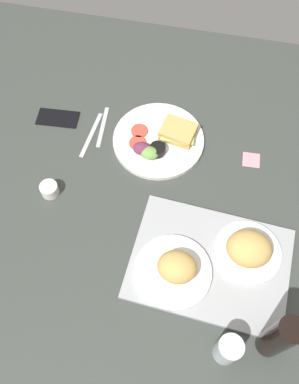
{
  "coord_description": "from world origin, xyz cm",
  "views": [
    {
      "loc": [
        -10.12,
        61.9,
        116.53
      ],
      "look_at": [
        2.0,
        3.0,
        4.0
      ],
      "focal_mm": 39.07,
      "sensor_mm": 36.0,
      "label": 1
    }
  ],
  "objects_px": {
    "plate_with_salad": "(160,140)",
    "soda_bottle": "(279,337)",
    "espresso_cup": "(49,189)",
    "fork": "(103,127)",
    "bread_plate_far": "(175,269)",
    "bread_plate_near": "(249,250)",
    "cell_phone": "(58,118)",
    "sticky_note": "(251,160)",
    "serving_tray": "(210,263)",
    "knife": "(91,135)",
    "drinking_glass": "(228,350)"
  },
  "relations": [
    {
      "from": "plate_with_salad",
      "to": "soda_bottle",
      "type": "height_order",
      "value": "soda_bottle"
    },
    {
      "from": "espresso_cup",
      "to": "fork",
      "type": "relative_size",
      "value": 0.33
    },
    {
      "from": "plate_with_salad",
      "to": "fork",
      "type": "bearing_deg",
      "value": -6.64
    },
    {
      "from": "bread_plate_far",
      "to": "bread_plate_near",
      "type": "bearing_deg",
      "value": -154.09
    },
    {
      "from": "cell_phone",
      "to": "sticky_note",
      "type": "xyz_separation_m",
      "value": [
        -0.68,
        0.04,
        -0.0
      ]
    },
    {
      "from": "espresso_cup",
      "to": "bread_plate_far",
      "type": "bearing_deg",
      "value": 156.93
    },
    {
      "from": "espresso_cup",
      "to": "bread_plate_near",
      "type": "bearing_deg",
      "value": 171.8
    },
    {
      "from": "bread_plate_near",
      "to": "espresso_cup",
      "type": "bearing_deg",
      "value": -8.2
    },
    {
      "from": "bread_plate_near",
      "to": "soda_bottle",
      "type": "bearing_deg",
      "value": 109.6
    },
    {
      "from": "plate_with_salad",
      "to": "cell_phone",
      "type": "xyz_separation_m",
      "value": [
        0.37,
        -0.03,
        -0.01
      ]
    },
    {
      "from": "fork",
      "to": "sticky_note",
      "type": "distance_m",
      "value": 0.52
    },
    {
      "from": "serving_tray",
      "to": "espresso_cup",
      "type": "bearing_deg",
      "value": -14.27
    },
    {
      "from": "bread_plate_far",
      "to": "sticky_note",
      "type": "bearing_deg",
      "value": -112.79
    },
    {
      "from": "cell_phone",
      "to": "sticky_note",
      "type": "distance_m",
      "value": 0.68
    },
    {
      "from": "bread_plate_far",
      "to": "plate_with_salad",
      "type": "xyz_separation_m",
      "value": [
        0.13,
        -0.44,
        -0.03
      ]
    },
    {
      "from": "knife",
      "to": "sticky_note",
      "type": "distance_m",
      "value": 0.54
    },
    {
      "from": "bread_plate_far",
      "to": "soda_bottle",
      "type": "bearing_deg",
      "value": 153.2
    },
    {
      "from": "bread_plate_near",
      "to": "soda_bottle",
      "type": "xyz_separation_m",
      "value": [
        -0.08,
        0.23,
        0.06
      ]
    },
    {
      "from": "bread_plate_far",
      "to": "drinking_glass",
      "type": "relative_size",
      "value": 1.93
    },
    {
      "from": "bread_plate_near",
      "to": "plate_with_salad",
      "type": "relative_size",
      "value": 0.63
    },
    {
      "from": "soda_bottle",
      "to": "espresso_cup",
      "type": "bearing_deg",
      "value": -24.55
    },
    {
      "from": "bread_plate_near",
      "to": "soda_bottle",
      "type": "height_order",
      "value": "soda_bottle"
    },
    {
      "from": "espresso_cup",
      "to": "sticky_note",
      "type": "distance_m",
      "value": 0.66
    },
    {
      "from": "bread_plate_far",
      "to": "espresso_cup",
      "type": "bearing_deg",
      "value": -23.07
    },
    {
      "from": "fork",
      "to": "drinking_glass",
      "type": "bearing_deg",
      "value": 33.95
    },
    {
      "from": "plate_with_salad",
      "to": "fork",
      "type": "distance_m",
      "value": 0.21
    },
    {
      "from": "knife",
      "to": "cell_phone",
      "type": "height_order",
      "value": "cell_phone"
    },
    {
      "from": "serving_tray",
      "to": "bread_plate_near",
      "type": "relative_size",
      "value": 2.33
    },
    {
      "from": "drinking_glass",
      "to": "fork",
      "type": "distance_m",
      "value": 0.82
    },
    {
      "from": "bread_plate_far",
      "to": "knife",
      "type": "bearing_deg",
      "value": -49.43
    },
    {
      "from": "fork",
      "to": "knife",
      "type": "distance_m",
      "value": 0.05
    },
    {
      "from": "bread_plate_far",
      "to": "soda_bottle",
      "type": "relative_size",
      "value": 0.97
    },
    {
      "from": "plate_with_salad",
      "to": "knife",
      "type": "height_order",
      "value": "plate_with_salad"
    },
    {
      "from": "bread_plate_far",
      "to": "soda_bottle",
      "type": "xyz_separation_m",
      "value": [
        -0.27,
        0.14,
        0.07
      ]
    },
    {
      "from": "bread_plate_near",
      "to": "drinking_glass",
      "type": "height_order",
      "value": "bread_plate_near"
    },
    {
      "from": "drinking_glass",
      "to": "espresso_cup",
      "type": "distance_m",
      "value": 0.7
    },
    {
      "from": "espresso_cup",
      "to": "knife",
      "type": "height_order",
      "value": "espresso_cup"
    },
    {
      "from": "soda_bottle",
      "to": "fork",
      "type": "relative_size",
      "value": 1.34
    },
    {
      "from": "espresso_cup",
      "to": "knife",
      "type": "bearing_deg",
      "value": -105.42
    },
    {
      "from": "serving_tray",
      "to": "fork",
      "type": "bearing_deg",
      "value": -44.07
    },
    {
      "from": "serving_tray",
      "to": "knife",
      "type": "distance_m",
      "value": 0.59
    },
    {
      "from": "espresso_cup",
      "to": "serving_tray",
      "type": "bearing_deg",
      "value": 165.73
    },
    {
      "from": "knife",
      "to": "cell_phone",
      "type": "xyz_separation_m",
      "value": [
        0.13,
        -0.04,
        0.0
      ]
    },
    {
      "from": "plate_with_salad",
      "to": "bread_plate_far",
      "type": "bearing_deg",
      "value": 106.04
    },
    {
      "from": "knife",
      "to": "drinking_glass",
      "type": "bearing_deg",
      "value": 46.68
    },
    {
      "from": "bread_plate_near",
      "to": "bread_plate_far",
      "type": "distance_m",
      "value": 0.21
    },
    {
      "from": "espresso_cup",
      "to": "cell_phone",
      "type": "relative_size",
      "value": 0.39
    },
    {
      "from": "espresso_cup",
      "to": "cell_phone",
      "type": "distance_m",
      "value": 0.29
    },
    {
      "from": "espresso_cup",
      "to": "soda_bottle",
      "type": "bearing_deg",
      "value": 155.45
    },
    {
      "from": "soda_bottle",
      "to": "sticky_note",
      "type": "height_order",
      "value": "soda_bottle"
    }
  ]
}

